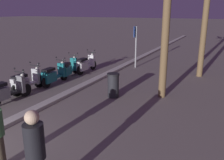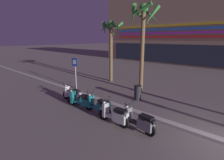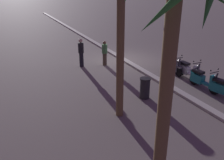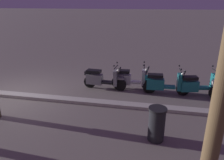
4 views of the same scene
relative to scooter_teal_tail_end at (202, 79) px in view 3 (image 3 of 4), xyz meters
name	(u,v)px [view 3 (image 3 of 4)]	position (x,y,z in m)	size (l,w,h in m)	color
ground_plane	(122,60)	(5.77, 1.45, -0.45)	(200.00, 200.00, 0.00)	slate
curb_strip	(123,59)	(5.77, 1.39, -0.39)	(60.00, 0.36, 0.12)	#BCB7AD
scooter_teal_tail_end	(202,79)	(0.00, 0.00, 0.00)	(1.84, 0.56, 1.17)	black
scooter_silver_mid_front	(188,70)	(1.37, -0.29, 0.00)	(1.80, 0.56, 1.17)	black
scooter_grey_last_in_row	(171,65)	(2.54, -0.05, 0.00)	(1.86, 0.56, 1.17)	black
palm_tree_near_sign	(172,28)	(-4.53, 5.76, 3.62)	(1.90, 1.89, 5.36)	brown
pedestrian_window_shopping	(81,52)	(5.62, 4.35, 0.48)	(0.34, 0.34, 1.75)	black
pedestrian_by_palm_tree	(105,53)	(5.28, 2.93, 0.36)	(0.34, 0.34, 1.55)	brown
litter_bin	(145,88)	(0.23, 3.14, 0.04)	(0.48, 0.48, 0.95)	#232328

